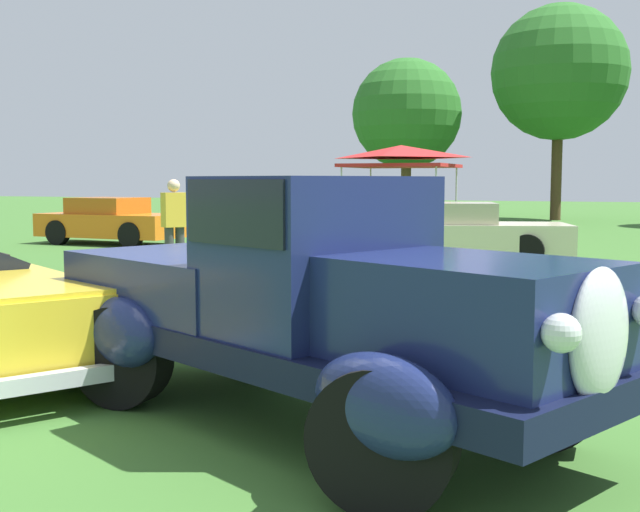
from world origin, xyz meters
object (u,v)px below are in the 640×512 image
at_px(feature_pickup_truck, 309,300).
at_px(canopy_tent_left_field, 401,155).
at_px(show_car_orange, 111,221).
at_px(show_car_cream, 451,233).
at_px(spectator_between_cars, 174,224).

distance_m(feature_pickup_truck, canopy_tent_left_field, 18.70).
relative_size(show_car_orange, show_car_cream, 0.82).
relative_size(feature_pickup_truck, show_car_orange, 1.15).
xyz_separation_m(show_car_orange, spectator_between_cars, (5.26, -5.42, 0.31)).
bearing_deg(spectator_between_cars, show_car_orange, 134.17).
height_order(feature_pickup_truck, show_car_cream, feature_pickup_truck).
xyz_separation_m(feature_pickup_truck, spectator_between_cars, (-5.39, 7.02, 0.05)).
xyz_separation_m(show_car_cream, spectator_between_cars, (-4.03, -4.02, 0.31)).
bearing_deg(canopy_tent_left_field, show_car_orange, -137.86).
height_order(show_car_orange, spectator_between_cars, spectator_between_cars).
distance_m(feature_pickup_truck, spectator_between_cars, 8.85).
bearing_deg(show_car_cream, show_car_orange, 171.43).
bearing_deg(spectator_between_cars, canopy_tent_left_field, 84.86).
bearing_deg(feature_pickup_truck, show_car_cream, 97.05).
height_order(feature_pickup_truck, spectator_between_cars, feature_pickup_truck).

